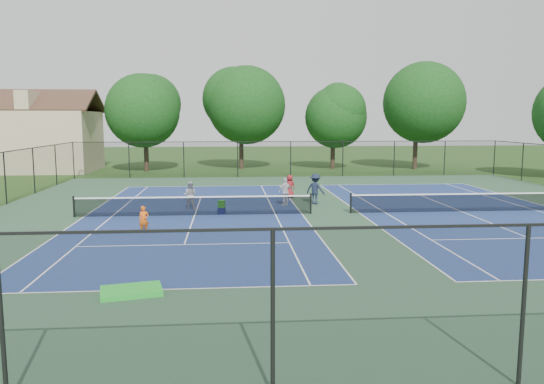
{
  "coord_description": "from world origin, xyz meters",
  "views": [
    {
      "loc": [
        -5.22,
        -26.7,
        4.82
      ],
      "look_at": [
        -3.13,
        -1.0,
        1.3
      ],
      "focal_mm": 35.0,
      "sensor_mm": 36.0,
      "label": 1
    }
  ],
  "objects": [
    {
      "name": "child_player",
      "position": [
        -8.89,
        -4.06,
        0.59
      ],
      "size": [
        0.49,
        0.39,
        1.18
      ],
      "primitive_type": "imported",
      "rotation": [
        0.0,
        0.0,
        0.28
      ],
      "color": "#EC5B0F",
      "rests_on": "ground"
    },
    {
      "name": "clapboard_house",
      "position": [
        -23.0,
        25.0,
        3.09
      ],
      "size": [
        10.8,
        8.1,
        7.65
      ],
      "color": "tan",
      "rests_on": "ground"
    },
    {
      "name": "tennis_court_right",
      "position": [
        7.0,
        0.0,
        0.1
      ],
      "size": [
        12.0,
        23.83,
        1.07
      ],
      "color": "navy",
      "rests_on": "ground"
    },
    {
      "name": "court_pad",
      "position": [
        0.0,
        0.0,
        0.0
      ],
      "size": [
        36.0,
        36.0,
        0.01
      ],
      "primitive_type": "cube",
      "color": "#2A4B31",
      "rests_on": "ground"
    },
    {
      "name": "tree_back_c",
      "position": [
        5.0,
        25.0,
        5.48
      ],
      "size": [
        6.0,
        6.0,
        8.4
      ],
      "color": "#2D2116",
      "rests_on": "ground"
    },
    {
      "name": "tree_back_d",
      "position": [
        13.0,
        24.0,
        6.82
      ],
      "size": [
        7.8,
        7.8,
        10.37
      ],
      "color": "#2D2116",
      "rests_on": "ground"
    },
    {
      "name": "ball_hopper",
      "position": [
        -5.64,
        0.4,
        0.52
      ],
      "size": [
        0.4,
        0.36,
        0.37
      ],
      "primitive_type": "cube",
      "rotation": [
        0.0,
        0.0,
        -0.28
      ],
      "color": "green",
      "rests_on": "ball_crate"
    },
    {
      "name": "tennis_court_left",
      "position": [
        -7.0,
        0.0,
        0.1
      ],
      "size": [
        12.0,
        23.83,
        1.07
      ],
      "color": "navy",
      "rests_on": "ground"
    },
    {
      "name": "bystander_b",
      "position": [
        -0.3,
        3.11,
        0.89
      ],
      "size": [
        1.31,
        1.22,
        1.78
      ],
      "primitive_type": "imported",
      "rotation": [
        0.0,
        0.0,
        2.49
      ],
      "color": "#161F32",
      "rests_on": "ground"
    },
    {
      "name": "tree_back_b",
      "position": [
        -4.0,
        26.0,
        6.6
      ],
      "size": [
        7.6,
        7.6,
        10.03
      ],
      "color": "#2D2116",
      "rests_on": "ground"
    },
    {
      "name": "green_tarp",
      "position": [
        -7.98,
        -12.18,
        0.09
      ],
      "size": [
        1.85,
        1.4,
        0.16
      ],
      "primitive_type": "cube",
      "rotation": [
        0.0,
        0.0,
        0.23
      ],
      "color": "green",
      "rests_on": "ground"
    },
    {
      "name": "ground",
      "position": [
        0.0,
        0.0,
        0.0
      ],
      "size": [
        140.0,
        140.0,
        0.0
      ],
      "primitive_type": "plane",
      "color": "#234716",
      "rests_on": "ground"
    },
    {
      "name": "perimeter_fence",
      "position": [
        0.0,
        0.0,
        1.6
      ],
      "size": [
        36.08,
        36.08,
        3.02
      ],
      "color": "black",
      "rests_on": "ground"
    },
    {
      "name": "tree_back_a",
      "position": [
        -13.0,
        24.0,
        6.04
      ],
      "size": [
        6.8,
        6.8,
        9.15
      ],
      "color": "#2D2116",
      "rests_on": "ground"
    },
    {
      "name": "ball_crate",
      "position": [
        -5.64,
        0.4,
        0.16
      ],
      "size": [
        0.41,
        0.38,
        0.33
      ],
      "primitive_type": "cube",
      "rotation": [
        0.0,
        0.0,
        -0.24
      ],
      "color": "navy",
      "rests_on": "ground"
    },
    {
      "name": "bystander_c",
      "position": [
        -1.48,
        5.75,
        0.72
      ],
      "size": [
        0.81,
        0.65,
        1.44
      ],
      "primitive_type": "imported",
      "rotation": [
        0.0,
        0.0,
        3.45
      ],
      "color": "maroon",
      "rests_on": "ground"
    },
    {
      "name": "bystander_a",
      "position": [
        -2.06,
        2.8,
        0.79
      ],
      "size": [
        1.0,
        0.77,
        1.58
      ],
      "primitive_type": "imported",
      "rotation": [
        0.0,
        0.0,
        3.61
      ],
      "color": "silver",
      "rests_on": "ground"
    },
    {
      "name": "instructor",
      "position": [
        -7.35,
        1.96,
        0.76
      ],
      "size": [
        0.86,
        0.74,
        1.53
      ],
      "primitive_type": "imported",
      "rotation": [
        0.0,
        0.0,
        2.9
      ],
      "color": "#9C9C9F",
      "rests_on": "ground"
    }
  ]
}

